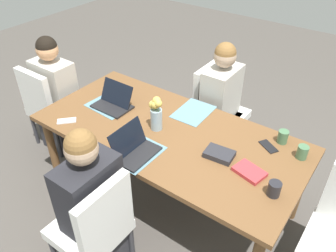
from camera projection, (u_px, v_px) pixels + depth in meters
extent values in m
plane|color=#4C4742|center=(168.00, 195.00, 3.07)|extent=(10.00, 10.00, 0.00)
cube|color=brown|center=(168.00, 133.00, 2.65)|extent=(2.11, 1.01, 0.04)
cylinder|color=brown|center=(53.00, 150.00, 3.05)|extent=(0.07, 0.07, 0.68)
cylinder|color=brown|center=(117.00, 108.00, 3.61)|extent=(0.07, 0.07, 0.68)
cylinder|color=brown|center=(299.00, 187.00, 2.68)|extent=(0.07, 0.07, 0.68)
cube|color=silver|center=(221.00, 116.00, 3.37)|extent=(0.44, 0.44, 0.08)
cube|color=silver|center=(207.00, 87.00, 3.31)|extent=(0.06, 0.42, 0.45)
cylinder|color=#333338|center=(244.00, 132.00, 3.54)|extent=(0.04, 0.04, 0.37)
cylinder|color=#333338|center=(227.00, 151.00, 3.29)|extent=(0.04, 0.04, 0.37)
cylinder|color=#333338|center=(213.00, 119.00, 3.72)|extent=(0.04, 0.04, 0.37)
cylinder|color=#333338|center=(194.00, 136.00, 3.47)|extent=(0.04, 0.04, 0.37)
cube|color=#2D2D33|center=(217.00, 134.00, 3.44)|extent=(0.36, 0.34, 0.45)
cube|color=#B7B2A8|center=(221.00, 93.00, 3.16)|extent=(0.24, 0.40, 0.50)
sphere|color=tan|center=(225.00, 56.00, 2.94)|extent=(0.20, 0.20, 0.20)
sphere|color=brown|center=(225.00, 53.00, 2.93)|extent=(0.19, 0.19, 0.19)
cube|color=silver|center=(89.00, 229.00, 2.28)|extent=(0.44, 0.44, 0.08)
cube|color=silver|center=(105.00, 217.00, 2.03)|extent=(0.06, 0.42, 0.45)
cylinder|color=#333338|center=(94.00, 219.00, 2.63)|extent=(0.04, 0.04, 0.37)
cylinder|color=#333338|center=(131.00, 244.00, 2.44)|extent=(0.04, 0.04, 0.37)
cube|color=#2D2D33|center=(99.00, 240.00, 2.43)|extent=(0.36, 0.34, 0.45)
cube|color=#232328|center=(90.00, 194.00, 2.15)|extent=(0.24, 0.40, 0.50)
sphere|color=tan|center=(81.00, 149.00, 1.93)|extent=(0.20, 0.20, 0.20)
sphere|color=brown|center=(80.00, 145.00, 1.91)|extent=(0.19, 0.19, 0.19)
cube|color=silver|center=(57.00, 109.00, 3.48)|extent=(0.44, 0.44, 0.08)
cube|color=silver|center=(35.00, 94.00, 3.20)|extent=(0.42, 0.06, 0.45)
cylinder|color=#333338|center=(63.00, 113.00, 3.82)|extent=(0.04, 0.04, 0.37)
cylinder|color=#333338|center=(87.00, 124.00, 3.64)|extent=(0.04, 0.04, 0.37)
cylinder|color=#333338|center=(35.00, 129.00, 3.57)|extent=(0.04, 0.04, 0.37)
cylinder|color=#333338|center=(58.00, 142.00, 3.39)|extent=(0.04, 0.04, 0.37)
cube|color=#2D2D33|center=(64.00, 126.00, 3.56)|extent=(0.34, 0.36, 0.45)
cube|color=#B7B2A8|center=(55.00, 86.00, 3.28)|extent=(0.40, 0.24, 0.50)
sphere|color=tan|center=(47.00, 50.00, 3.06)|extent=(0.20, 0.20, 0.20)
sphere|color=black|center=(46.00, 46.00, 3.04)|extent=(0.19, 0.19, 0.19)
cylinder|color=#333338|center=(310.00, 235.00, 2.51)|extent=(0.04, 0.04, 0.37)
cylinder|color=#8EA8B7|center=(156.00, 119.00, 2.62)|extent=(0.09, 0.09, 0.17)
sphere|color=gold|center=(158.00, 104.00, 2.51)|extent=(0.06, 0.06, 0.06)
cylinder|color=#477A3D|center=(158.00, 108.00, 2.53)|extent=(0.01, 0.01, 0.07)
sphere|color=gold|center=(157.00, 101.00, 2.53)|extent=(0.06, 0.06, 0.06)
cylinder|color=#477A3D|center=(157.00, 105.00, 2.55)|extent=(0.01, 0.01, 0.08)
sphere|color=gold|center=(153.00, 105.00, 2.56)|extent=(0.06, 0.06, 0.06)
cylinder|color=#477A3D|center=(153.00, 107.00, 2.57)|extent=(0.01, 0.01, 0.04)
sphere|color=gold|center=(155.00, 105.00, 2.53)|extent=(0.06, 0.06, 0.06)
cylinder|color=#477A3D|center=(155.00, 108.00, 2.54)|extent=(0.01, 0.01, 0.05)
cube|color=slate|center=(193.00, 112.00, 2.86)|extent=(0.27, 0.37, 0.00)
cube|color=slate|center=(138.00, 154.00, 2.42)|extent=(0.27, 0.36, 0.00)
cube|color=slate|center=(109.00, 106.00, 2.93)|extent=(0.37, 0.28, 0.00)
cube|color=black|center=(137.00, 154.00, 2.40)|extent=(0.22, 0.32, 0.02)
cube|color=black|center=(128.00, 139.00, 2.38)|extent=(0.08, 0.31, 0.19)
cube|color=black|center=(112.00, 107.00, 2.91)|extent=(0.32, 0.22, 0.02)
cube|color=black|center=(117.00, 93.00, 2.89)|extent=(0.31, 0.09, 0.19)
cylinder|color=#47704C|center=(302.00, 152.00, 2.36)|extent=(0.08, 0.08, 0.10)
cylinder|color=#232328|center=(274.00, 189.00, 2.08)|extent=(0.08, 0.08, 0.10)
cylinder|color=#47704C|center=(283.00, 137.00, 2.50)|extent=(0.08, 0.08, 0.10)
cube|color=#B73338|center=(249.00, 172.00, 2.25)|extent=(0.23, 0.18, 0.03)
cube|color=#28282D|center=(219.00, 154.00, 2.39)|extent=(0.21, 0.16, 0.04)
cube|color=black|center=(268.00, 146.00, 2.48)|extent=(0.17, 0.14, 0.01)
cube|color=silver|center=(67.00, 121.00, 2.75)|extent=(0.15, 0.16, 0.01)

